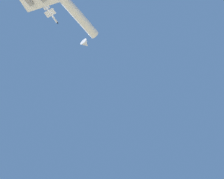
# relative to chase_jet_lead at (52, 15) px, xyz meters

# --- Properties ---
(chase_jet_lead) EXTENTS (10.01, 14.68, 4.00)m
(chase_jet_lead) POSITION_rel_chase_jet_lead_xyz_m (0.00, 0.00, 0.00)
(chase_jet_lead) COLOR silver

